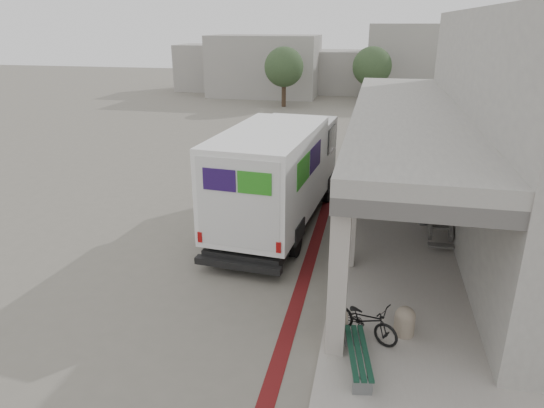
% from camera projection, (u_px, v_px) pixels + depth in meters
% --- Properties ---
extents(ground, '(120.00, 120.00, 0.00)m').
position_uv_depth(ground, '(272.00, 268.00, 13.87)').
color(ground, '#6B665B').
rests_on(ground, ground).
extents(bike_lane_stripe, '(0.35, 40.00, 0.01)m').
position_uv_depth(bike_lane_stripe, '(315.00, 242.00, 15.51)').
color(bike_lane_stripe, '#5D1213').
rests_on(bike_lane_stripe, ground).
extents(sidewalk, '(4.40, 28.00, 0.12)m').
position_uv_depth(sidewalk, '(417.00, 281.00, 13.07)').
color(sidewalk, gray).
rests_on(sidewalk, ground).
extents(transit_building, '(7.60, 17.00, 7.00)m').
position_uv_depth(transit_building, '(510.00, 129.00, 15.46)').
color(transit_building, gray).
rests_on(transit_building, ground).
extents(distant_backdrop, '(28.00, 10.00, 6.50)m').
position_uv_depth(distant_backdrop, '(321.00, 66.00, 46.33)').
color(distant_backdrop, gray).
rests_on(distant_backdrop, ground).
extents(tree_left, '(3.20, 3.20, 4.80)m').
position_uv_depth(tree_left, '(284.00, 67.00, 39.37)').
color(tree_left, '#38281C').
rests_on(tree_left, ground).
extents(tree_mid, '(3.20, 3.20, 4.80)m').
position_uv_depth(tree_mid, '(372.00, 67.00, 39.82)').
color(tree_mid, '#38281C').
rests_on(tree_mid, ground).
extents(tree_right, '(3.20, 3.20, 4.80)m').
position_uv_depth(tree_right, '(477.00, 70.00, 37.34)').
color(tree_right, '#38281C').
rests_on(tree_right, ground).
extents(fedex_truck, '(3.23, 8.40, 3.51)m').
position_uv_depth(fedex_truck, '(278.00, 173.00, 16.22)').
color(fedex_truck, black).
rests_on(fedex_truck, ground).
extents(bench, '(0.66, 1.78, 0.41)m').
position_uv_depth(bench, '(358.00, 356.00, 9.58)').
color(bench, slate).
rests_on(bench, sidewalk).
extents(bollard_near, '(0.46, 0.46, 0.69)m').
position_uv_depth(bollard_near, '(337.00, 321.00, 10.60)').
color(bollard_near, tan).
rests_on(bollard_near, sidewalk).
extents(bollard_far, '(0.45, 0.45, 0.68)m').
position_uv_depth(bollard_far, '(405.00, 321.00, 10.62)').
color(bollard_far, gray).
rests_on(bollard_far, sidewalk).
extents(utility_cabinet, '(0.58, 0.71, 1.05)m').
position_uv_depth(utility_cabinet, '(426.00, 208.00, 16.56)').
color(utility_cabinet, slate).
rests_on(utility_cabinet, sidewalk).
extents(bicycle_black, '(1.71, 1.27, 0.86)m').
position_uv_depth(bicycle_black, '(364.00, 319.00, 10.51)').
color(bicycle_black, black).
rests_on(bicycle_black, sidewalk).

